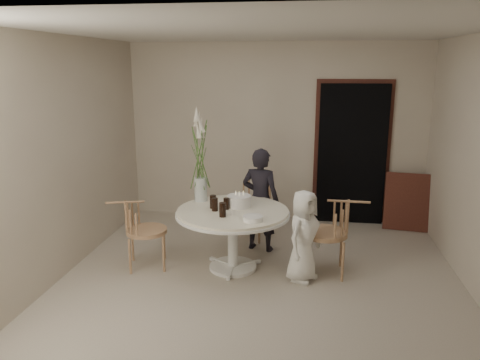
# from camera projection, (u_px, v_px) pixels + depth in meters

# --- Properties ---
(ground) EXTENTS (4.50, 4.50, 0.00)m
(ground) POSITION_uv_depth(u_px,v_px,m) (260.00, 279.00, 5.31)
(ground) COLOR #BFB5A3
(ground) RESTS_ON ground
(room_shell) EXTENTS (4.50, 4.50, 4.50)m
(room_shell) POSITION_uv_depth(u_px,v_px,m) (261.00, 138.00, 4.92)
(room_shell) COLOR silver
(room_shell) RESTS_ON ground
(doorway) EXTENTS (1.00, 0.10, 2.10)m
(doorway) POSITION_uv_depth(u_px,v_px,m) (352.00, 155.00, 7.00)
(doorway) COLOR black
(doorway) RESTS_ON ground
(door_trim) EXTENTS (1.12, 0.03, 2.22)m
(door_trim) POSITION_uv_depth(u_px,v_px,m) (352.00, 150.00, 7.02)
(door_trim) COLOR #59291E
(door_trim) RESTS_ON ground
(table) EXTENTS (1.33, 1.33, 0.73)m
(table) POSITION_uv_depth(u_px,v_px,m) (233.00, 219.00, 5.45)
(table) COLOR white
(table) RESTS_ON ground
(picture_frame) EXTENTS (0.65, 0.27, 0.84)m
(picture_frame) POSITION_uv_depth(u_px,v_px,m) (407.00, 202.00, 6.81)
(picture_frame) COLOR #59291E
(picture_frame) RESTS_ON ground
(chair_far) EXTENTS (0.57, 0.59, 0.83)m
(chair_far) POSITION_uv_depth(u_px,v_px,m) (257.00, 198.00, 6.59)
(chair_far) COLOR tan
(chair_far) RESTS_ON ground
(chair_right) EXTENTS (0.55, 0.52, 0.90)m
(chair_right) POSITION_uv_depth(u_px,v_px,m) (336.00, 226.00, 5.33)
(chair_right) COLOR tan
(chair_right) RESTS_ON ground
(chair_left) EXTENTS (0.58, 0.55, 0.84)m
(chair_left) POSITION_uv_depth(u_px,v_px,m) (136.00, 224.00, 5.51)
(chair_left) COLOR tan
(chair_left) RESTS_ON ground
(girl) EXTENTS (0.56, 0.44, 1.35)m
(girl) POSITION_uv_depth(u_px,v_px,m) (260.00, 200.00, 6.02)
(girl) COLOR black
(girl) RESTS_ON ground
(boy) EXTENTS (0.54, 0.61, 1.05)m
(boy) POSITION_uv_depth(u_px,v_px,m) (303.00, 236.00, 5.18)
(boy) COLOR white
(boy) RESTS_ON ground
(birthday_cake) EXTENTS (0.28, 0.28, 0.18)m
(birthday_cake) POSITION_uv_depth(u_px,v_px,m) (239.00, 201.00, 5.54)
(birthday_cake) COLOR white
(birthday_cake) RESTS_ON table
(cola_tumbler_a) EXTENTS (0.08, 0.08, 0.15)m
(cola_tumbler_a) POSITION_uv_depth(u_px,v_px,m) (215.00, 204.00, 5.37)
(cola_tumbler_a) COLOR black
(cola_tumbler_a) RESTS_ON table
(cola_tumbler_b) EXTENTS (0.08, 0.08, 0.16)m
(cola_tumbler_b) POSITION_uv_depth(u_px,v_px,m) (223.00, 210.00, 5.16)
(cola_tumbler_b) COLOR black
(cola_tumbler_b) RESTS_ON table
(cola_tumbler_c) EXTENTS (0.09, 0.09, 0.16)m
(cola_tumbler_c) POSITION_uv_depth(u_px,v_px,m) (213.00, 202.00, 5.47)
(cola_tumbler_c) COLOR black
(cola_tumbler_c) RESTS_ON table
(cola_tumbler_d) EXTENTS (0.08, 0.08, 0.13)m
(cola_tumbler_d) POSITION_uv_depth(u_px,v_px,m) (226.00, 204.00, 5.44)
(cola_tumbler_d) COLOR black
(cola_tumbler_d) RESTS_ON table
(plate_stack) EXTENTS (0.24, 0.24, 0.05)m
(plate_stack) POSITION_uv_depth(u_px,v_px,m) (253.00, 218.00, 5.04)
(plate_stack) COLOR white
(plate_stack) RESTS_ON table
(flower_vase) EXTENTS (0.16, 0.16, 1.17)m
(flower_vase) POSITION_uv_depth(u_px,v_px,m) (200.00, 160.00, 5.66)
(flower_vase) COLOR silver
(flower_vase) RESTS_ON table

